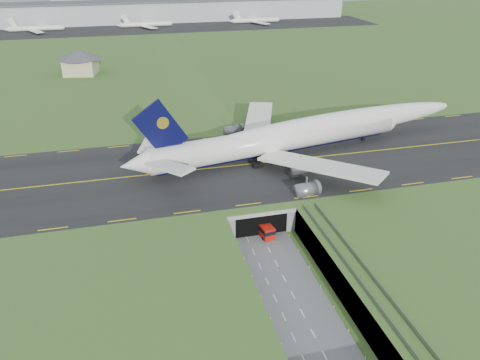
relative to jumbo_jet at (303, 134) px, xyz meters
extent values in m
plane|color=#3F5D25|center=(-20.28, -36.70, -11.84)|extent=(900.00, 900.00, 0.00)
cube|color=gray|center=(-20.28, -36.70, -8.84)|extent=(800.00, 800.00, 6.00)
cube|color=slate|center=(-20.28, -44.20, -11.74)|extent=(12.00, 75.00, 0.20)
cube|color=black|center=(-20.28, -3.70, -5.75)|extent=(800.00, 44.00, 0.18)
cube|color=gray|center=(-20.28, -17.70, -6.34)|extent=(16.00, 22.00, 1.00)
cube|color=gray|center=(-27.28, -17.70, -8.84)|extent=(2.00, 22.00, 6.00)
cube|color=gray|center=(-13.28, -17.70, -8.84)|extent=(2.00, 22.00, 6.00)
cube|color=black|center=(-20.28, -22.70, -9.34)|extent=(12.00, 12.00, 5.00)
cube|color=#A8A8A3|center=(-20.28, -28.75, -6.24)|extent=(17.00, 0.50, 0.80)
cube|color=#A8A8A3|center=(-9.28, -55.20, -6.04)|extent=(3.00, 53.00, 0.50)
cube|color=gray|center=(-10.68, -55.20, -5.29)|extent=(0.06, 53.00, 1.00)
cube|color=gray|center=(-7.88, -55.20, -5.29)|extent=(0.06, 53.00, 1.00)
cylinder|color=#A8A8A3|center=(-9.28, -64.70, -9.04)|extent=(0.90, 0.90, 5.60)
cylinder|color=#A8A8A3|center=(-9.28, -52.70, -9.04)|extent=(0.90, 0.90, 5.60)
cylinder|color=#A8A8A3|center=(-9.28, -40.70, -9.04)|extent=(0.90, 0.90, 5.60)
cylinder|color=white|center=(-7.42, -1.35, -0.34)|extent=(72.42, 19.67, 6.81)
sphere|color=white|center=(28.18, 5.13, -0.34)|extent=(7.76, 7.76, 6.68)
cone|color=white|center=(-46.16, -8.41, -0.34)|extent=(8.49, 7.70, 6.47)
ellipsoid|color=white|center=(11.80, 2.15, 1.19)|extent=(83.14, 21.10, 7.15)
ellipsoid|color=black|center=(27.13, 4.94, 0.51)|extent=(5.22, 3.79, 2.38)
cylinder|color=black|center=(-7.42, -1.35, -3.00)|extent=(68.15, 15.13, 2.86)
cube|color=white|center=(-8.38, 15.78, -1.40)|extent=(17.76, 32.54, 2.86)
cube|color=white|center=(-41.31, 0.59, 1.26)|extent=(8.12, 12.62, 1.09)
cube|color=white|center=(-2.27, -17.72, -1.40)|extent=(26.32, 29.14, 2.86)
cube|color=white|center=(-38.45, -15.12, 1.26)|extent=(11.02, 12.16, 1.09)
cube|color=black|center=(-39.35, -7.17, 7.64)|extent=(13.43, 3.05, 15.06)
cylinder|color=gold|center=(-38.83, -7.07, 9.24)|extent=(3.07, 1.27, 2.98)
cylinder|color=slate|center=(-8.47, 8.73, -4.70)|extent=(6.07, 4.45, 3.51)
cylinder|color=slate|center=(-15.42, 18.83, -4.70)|extent=(6.07, 4.45, 3.51)
cylinder|color=slate|center=(-4.85, -11.16, -4.70)|extent=(6.07, 4.45, 3.51)
cylinder|color=slate|center=(-7.79, -23.06, -4.70)|extent=(6.07, 4.45, 3.51)
cylinder|color=black|center=(21.06, 3.84, -5.08)|extent=(1.25, 0.73, 1.17)
cube|color=black|center=(-12.13, -2.21, -4.92)|extent=(7.62, 8.47, 1.49)
cube|color=#B8160C|center=(-19.65, -28.26, -10.25)|extent=(3.73, 7.28, 2.78)
cube|color=black|center=(-19.65, -28.26, -9.70)|extent=(3.81, 7.38, 0.93)
cube|color=black|center=(-19.65, -28.26, -11.41)|extent=(3.47, 6.79, 0.46)
cylinder|color=black|center=(-20.44, -30.74, -11.33)|extent=(0.46, 0.88, 0.83)
cylinder|color=black|center=(-21.23, -26.18, -11.33)|extent=(0.46, 0.88, 0.83)
cylinder|color=black|center=(-18.07, -30.33, -11.33)|extent=(0.46, 0.88, 0.83)
cylinder|color=black|center=(-18.85, -25.77, -11.33)|extent=(0.46, 0.88, 0.83)
cube|color=#C0B78A|center=(-64.97, 109.67, -2.30)|extent=(15.46, 15.46, 7.09)
cone|color=#4C4C51|center=(-64.97, 109.67, 3.02)|extent=(22.67, 22.67, 3.54)
cube|color=#B2B2B2|center=(-20.28, 263.30, 1.66)|extent=(300.00, 22.00, 15.00)
cube|color=#4C4C51|center=(-20.28, 263.30, 9.16)|extent=(302.00, 24.00, 1.20)
cube|color=black|center=(-20.28, 233.30, -5.70)|extent=(320.00, 50.00, 0.08)
cylinder|color=white|center=(-100.60, 238.30, -3.66)|extent=(34.00, 3.20, 3.20)
cylinder|color=white|center=(-27.01, 238.30, -3.66)|extent=(34.00, 3.20, 3.20)
cylinder|color=white|center=(53.88, 238.30, -3.66)|extent=(34.00, 3.20, 3.20)
ellipsoid|color=#53645D|center=(99.72, 393.30, -15.84)|extent=(260.00, 91.00, 44.00)
ellipsoid|color=#53645D|center=(299.72, 393.30, -15.84)|extent=(180.00, 63.00, 60.00)
camera|label=1|loc=(-46.54, -113.62, 47.05)|focal=35.00mm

